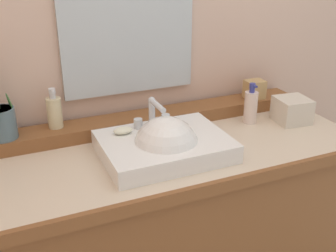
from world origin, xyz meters
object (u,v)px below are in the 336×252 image
at_px(soap_dispenser, 54,112).
at_px(lotion_bottle, 251,106).
at_px(sink_basin, 165,147).
at_px(soap_bar, 123,131).
at_px(tissue_box, 292,110).
at_px(potted_plant, 1,118).
at_px(trinket_box, 255,89).

xyz_separation_m(soap_dispenser, lotion_bottle, (0.77, -0.15, -0.04)).
height_order(sink_basin, soap_dispenser, soap_dispenser).
xyz_separation_m(soap_bar, tissue_box, (0.73, -0.03, -0.03)).
bearing_deg(soap_dispenser, sink_basin, -40.71).
relative_size(potted_plant, lotion_bottle, 2.09).
bearing_deg(soap_bar, soap_dispenser, 138.62).
bearing_deg(soap_bar, potted_plant, 157.97).
distance_m(potted_plant, trinket_box, 1.05).
xyz_separation_m(trinket_box, lotion_bottle, (-0.10, -0.12, -0.02)).
bearing_deg(tissue_box, soap_dispenser, 167.34).
distance_m(sink_basin, tissue_box, 0.61).
bearing_deg(trinket_box, tissue_box, -68.18).
distance_m(soap_dispenser, trinket_box, 0.87).
relative_size(potted_plant, soap_dispenser, 2.33).
xyz_separation_m(soap_bar, trinket_box, (0.66, 0.15, 0.02)).
height_order(sink_basin, tissue_box, sink_basin).
bearing_deg(lotion_bottle, trinket_box, 50.74).
bearing_deg(potted_plant, sink_basin, -26.74).
xyz_separation_m(sink_basin, soap_bar, (-0.12, 0.10, 0.05)).
relative_size(potted_plant, tissue_box, 2.75).
distance_m(soap_bar, lotion_bottle, 0.56).
xyz_separation_m(sink_basin, tissue_box, (0.61, 0.07, 0.02)).
relative_size(trinket_box, lotion_bottle, 0.49).
height_order(soap_bar, tissue_box, tissue_box).
relative_size(trinket_box, tissue_box, 0.64).
distance_m(soap_dispenser, tissue_box, 0.96).
distance_m(potted_plant, lotion_bottle, 0.96).
bearing_deg(lotion_bottle, sink_basin, -163.19).
bearing_deg(soap_dispenser, soap_bar, -41.38).
bearing_deg(sink_basin, lotion_bottle, 16.81).
xyz_separation_m(potted_plant, lotion_bottle, (0.95, -0.13, -0.06)).
distance_m(sink_basin, soap_bar, 0.16).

